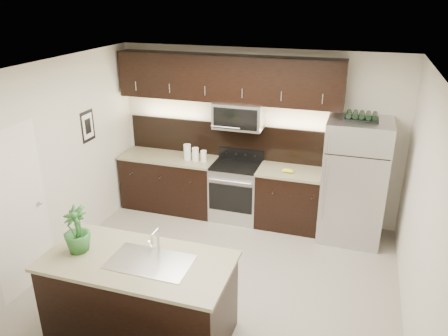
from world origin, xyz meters
name	(u,v)px	position (x,y,z in m)	size (l,w,h in m)	color
ground	(218,279)	(0.00, 0.00, 0.00)	(4.50, 4.50, 0.00)	gray
room_walls	(207,157)	(-0.11, -0.04, 1.70)	(4.52, 4.02, 2.71)	beige
counter_run	(224,189)	(-0.46, 1.69, 0.47)	(3.51, 0.65, 0.94)	black
upper_fixtures	(228,86)	(-0.43, 1.84, 2.14)	(3.49, 0.40, 1.66)	black
island	(140,297)	(-0.48, -1.15, 0.47)	(1.96, 0.96, 0.94)	black
sink_faucet	(151,260)	(-0.33, -1.14, 0.96)	(0.84, 0.50, 0.28)	silver
refrigerator	(354,181)	(1.55, 1.63, 0.92)	(0.88, 0.80, 1.83)	#B2B2B7
wine_rack	(362,116)	(1.55, 1.63, 1.88)	(0.45, 0.28, 0.11)	black
plant	(76,230)	(-1.15, -1.18, 1.19)	(0.28, 0.28, 0.50)	#265C24
canisters	(193,154)	(-0.95, 1.64, 1.05)	(0.38, 0.12, 0.26)	silver
french_press	(328,170)	(1.17, 1.64, 1.04)	(0.09, 0.09, 0.26)	silver
bananas	(285,170)	(0.54, 1.61, 0.97)	(0.18, 0.14, 0.05)	yellow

